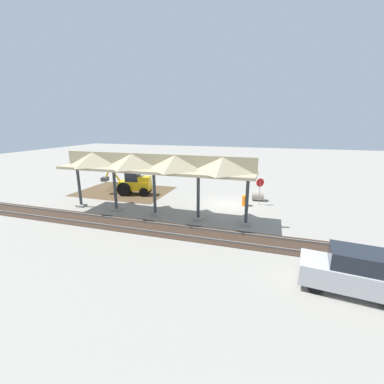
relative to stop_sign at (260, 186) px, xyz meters
name	(u,v)px	position (x,y,z in m)	size (l,w,h in m)	color
ground_plane	(227,204)	(2.73, 0.81, -1.75)	(120.00, 120.00, 0.00)	gray
dirt_work_zone	(125,191)	(14.18, -0.50, -1.75)	(9.58, 7.00, 0.01)	brown
platform_canopy	(153,163)	(7.80, 5.29, 2.41)	(15.56, 3.20, 4.90)	#9E998E
rail_tracks	(209,235)	(2.73, 7.84, -1.72)	(60.00, 2.58, 0.15)	slate
stop_sign	(260,186)	(0.00, 0.00, 0.00)	(0.64, 0.45, 2.42)	gray
backhoe	(134,182)	(12.53, 0.33, -0.48)	(5.20, 2.24, 2.82)	#EAB214
dirt_mound	(115,188)	(15.97, -1.29, -1.75)	(6.31, 6.31, 1.74)	brown
concrete_pipe	(258,196)	(0.15, -1.35, -1.29)	(1.12, 0.94, 0.92)	#9E9384
distant_parked_car	(354,272)	(-4.58, 11.70, -0.77)	(4.37, 2.21, 1.98)	#B7B7BC
traffic_barrel	(245,201)	(1.16, 0.67, -1.30)	(0.56, 0.56, 0.90)	orange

